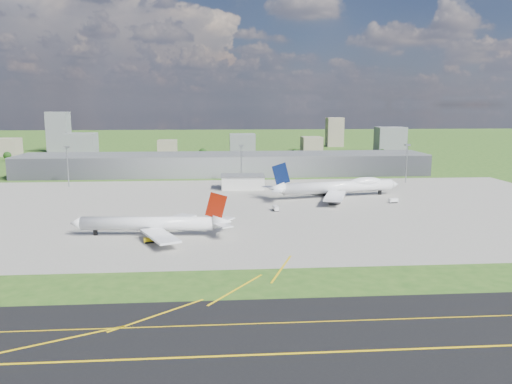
{
  "coord_description": "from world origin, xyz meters",
  "views": [
    {
      "loc": [
        -4.59,
        -206.22,
        51.49
      ],
      "look_at": [
        13.56,
        35.59,
        9.0
      ],
      "focal_mm": 35.0,
      "sensor_mm": 36.0,
      "label": 1
    }
  ],
  "objects": [
    {
      "name": "tree_c",
      "position": [
        -20.0,
        280.0,
        5.84
      ],
      "size": [
        8.1,
        8.1,
        9.9
      ],
      "color": "#382314",
      "rests_on": "ground"
    },
    {
      "name": "bldg_c",
      "position": [
        20.0,
        310.0,
        11.0
      ],
      "size": [
        26.0,
        20.0,
        22.0
      ],
      "primitive_type": "cube",
      "color": "slate",
      "rests_on": "ground"
    },
    {
      "name": "taxiway",
      "position": [
        0.0,
        -110.0,
        0.03
      ],
      "size": [
        1400.0,
        60.0,
        0.06
      ],
      "primitive_type": "cube",
      "color": "black",
      "rests_on": "ground"
    },
    {
      "name": "terminal",
      "position": [
        0.0,
        165.0,
        7.5
      ],
      "size": [
        300.0,
        42.0,
        15.0
      ],
      "primitive_type": "cube",
      "color": "gray",
      "rests_on": "ground"
    },
    {
      "name": "tree_far_e",
      "position": [
        160.0,
        285.0,
        4.53
      ],
      "size": [
        6.3,
        6.3,
        7.7
      ],
      "color": "#382314",
      "rests_on": "ground"
    },
    {
      "name": "mast_east",
      "position": [
        120.0,
        115.0,
        17.71
      ],
      "size": [
        3.5,
        2.0,
        25.9
      ],
      "color": "gray",
      "rests_on": "ground"
    },
    {
      "name": "bldg_w",
      "position": [
        -140.0,
        300.0,
        12.0
      ],
      "size": [
        28.0,
        22.0,
        24.0
      ],
      "primitive_type": "cube",
      "color": "slate",
      "rests_on": "ground"
    },
    {
      "name": "bldg_tall_e",
      "position": [
        140.0,
        410.0,
        18.0
      ],
      "size": [
        20.0,
        18.0,
        36.0
      ],
      "primitive_type": "cube",
      "color": "gray",
      "rests_on": "ground"
    },
    {
      "name": "bldg_cw",
      "position": [
        -60.0,
        340.0,
        7.0
      ],
      "size": [
        20.0,
        18.0,
        14.0
      ],
      "primitive_type": "cube",
      "color": "gray",
      "rests_on": "ground"
    },
    {
      "name": "bldg_e",
      "position": [
        180.0,
        320.0,
        14.0
      ],
      "size": [
        30.0,
        22.0,
        28.0
      ],
      "primitive_type": "cube",
      "color": "slate",
      "rests_on": "ground"
    },
    {
      "name": "bldg_far_w",
      "position": [
        -220.0,
        320.0,
        9.0
      ],
      "size": [
        24.0,
        20.0,
        18.0
      ],
      "primitive_type": "cube",
      "color": "gray",
      "rests_on": "ground"
    },
    {
      "name": "tree_w",
      "position": [
        -110.0,
        265.0,
        4.86
      ],
      "size": [
        6.75,
        6.75,
        8.25
      ],
      "color": "#382314",
      "rests_on": "ground"
    },
    {
      "name": "van_white_far",
      "position": [
        87.69,
        47.53,
        1.23
      ],
      "size": [
        5.03,
        3.04,
        2.44
      ],
      "rotation": [
        0.0,
        0.0,
        0.19
      ],
      "color": "white",
      "rests_on": "ground"
    },
    {
      "name": "van_white_near",
      "position": [
        23.01,
        32.05,
        1.26
      ],
      "size": [
        2.81,
        5.11,
        2.49
      ],
      "rotation": [
        0.0,
        0.0,
        1.71
      ],
      "color": "silver",
      "rests_on": "ground"
    },
    {
      "name": "mast_center",
      "position": [
        10.0,
        115.0,
        17.71
      ],
      "size": [
        3.5,
        2.0,
        25.9
      ],
      "color": "gray",
      "rests_on": "ground"
    },
    {
      "name": "tree_far_w",
      "position": [
        -200.0,
        270.0,
        5.18
      ],
      "size": [
        7.2,
        7.2,
        8.8
      ],
      "color": "#382314",
      "rests_on": "ground"
    },
    {
      "name": "mast_west",
      "position": [
        -100.0,
        115.0,
        17.71
      ],
      "size": [
        3.5,
        2.0,
        25.9
      ],
      "color": "gray",
      "rests_on": "ground"
    },
    {
      "name": "apron",
      "position": [
        10.0,
        40.0,
        0.04
      ],
      "size": [
        360.0,
        190.0,
        0.08
      ],
      "primitive_type": "cube",
      "color": "gray",
      "rests_on": "ground"
    },
    {
      "name": "tug_yellow",
      "position": [
        -31.23,
        -21.52,
        1.0
      ],
      "size": [
        4.39,
        3.16,
        1.93
      ],
      "rotation": [
        0.0,
        0.0,
        0.25
      ],
      "color": "yellow",
      "rests_on": "ground"
    },
    {
      "name": "ops_building",
      "position": [
        10.0,
        100.0,
        4.0
      ],
      "size": [
        26.0,
        16.0,
        8.0
      ],
      "primitive_type": "cube",
      "color": "silver",
      "rests_on": "ground"
    },
    {
      "name": "bldg_ce",
      "position": [
        100.0,
        350.0,
        8.0
      ],
      "size": [
        22.0,
        24.0,
        16.0
      ],
      "primitive_type": "cube",
      "color": "gray",
      "rests_on": "ground"
    },
    {
      "name": "ground",
      "position": [
        0.0,
        150.0,
        0.0
      ],
      "size": [
        1400.0,
        1400.0,
        0.0
      ],
      "primitive_type": "plane",
      "color": "#2B561B",
      "rests_on": "ground"
    },
    {
      "name": "airliner_red_twin",
      "position": [
        -30.93,
        -10.72,
        4.71
      ],
      "size": [
        64.49,
        50.1,
        17.69
      ],
      "rotation": [
        0.0,
        0.0,
        3.06
      ],
      "color": "white",
      "rests_on": "ground"
    },
    {
      "name": "airliner_blue_quad",
      "position": [
        62.56,
        66.89,
        5.76
      ],
      "size": [
        78.78,
        60.95,
        20.72
      ],
      "rotation": [
        0.0,
        0.0,
        0.21
      ],
      "color": "white",
      "rests_on": "ground"
    },
    {
      "name": "tree_e",
      "position": [
        70.0,
        275.0,
        5.51
      ],
      "size": [
        7.65,
        7.65,
        9.35
      ],
      "color": "#382314",
      "rests_on": "ground"
    },
    {
      "name": "bldg_tall_w",
      "position": [
        -180.0,
        360.0,
        22.0
      ],
      "size": [
        22.0,
        20.0,
        44.0
      ],
      "primitive_type": "cube",
      "color": "slate",
      "rests_on": "ground"
    }
  ]
}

